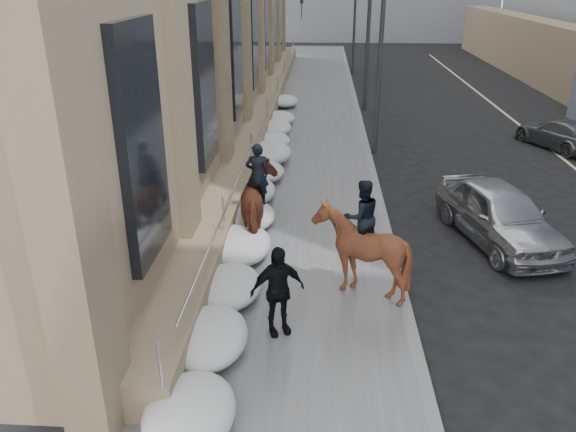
# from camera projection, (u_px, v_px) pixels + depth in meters

# --- Properties ---
(ground) EXTENTS (140.00, 140.00, 0.00)m
(ground) POSITION_uv_depth(u_px,v_px,m) (284.00, 359.00, 11.00)
(ground) COLOR black
(ground) RESTS_ON ground
(sidewalk) EXTENTS (5.00, 80.00, 0.12)m
(sidewalk) POSITION_uv_depth(u_px,v_px,m) (302.00, 182.00, 20.13)
(sidewalk) COLOR #505053
(sidewalk) RESTS_ON ground
(curb) EXTENTS (0.24, 80.00, 0.12)m
(curb) POSITION_uv_depth(u_px,v_px,m) (375.00, 183.00, 19.99)
(curb) COLOR slate
(curb) RESTS_ON ground
(streetlight_mid) EXTENTS (1.71, 0.24, 8.00)m
(streetlight_mid) POSITION_uv_depth(u_px,v_px,m) (377.00, 39.00, 21.84)
(streetlight_mid) COLOR #2D2D30
(streetlight_mid) RESTS_ON ground
(streetlight_far) EXTENTS (1.71, 0.24, 8.00)m
(streetlight_far) POSITION_uv_depth(u_px,v_px,m) (353.00, 8.00, 40.15)
(streetlight_far) COLOR #2D2D30
(streetlight_far) RESTS_ON ground
(traffic_signal) EXTENTS (4.10, 0.22, 6.00)m
(traffic_signal) POSITION_uv_depth(u_px,v_px,m) (350.00, 34.00, 29.43)
(traffic_signal) COLOR #2D2D30
(traffic_signal) RESTS_ON ground
(snow_bank) EXTENTS (1.70, 18.10, 0.76)m
(snow_bank) POSITION_uv_depth(u_px,v_px,m) (257.00, 189.00, 18.31)
(snow_bank) COLOR silver
(snow_bank) RESTS_ON sidewalk
(mounted_horse_left) EXTENTS (1.44, 2.56, 2.69)m
(mounted_horse_left) POSITION_uv_depth(u_px,v_px,m) (261.00, 202.00, 15.33)
(mounted_horse_left) COLOR #512618
(mounted_horse_left) RESTS_ON sidewalk
(mounted_horse_right) EXTENTS (2.30, 2.42, 2.72)m
(mounted_horse_right) POSITION_uv_depth(u_px,v_px,m) (360.00, 246.00, 12.68)
(mounted_horse_right) COLOR #4E2616
(mounted_horse_right) RESTS_ON sidewalk
(pedestrian) EXTENTS (1.24, 0.90, 1.95)m
(pedestrian) POSITION_uv_depth(u_px,v_px,m) (277.00, 291.00, 11.27)
(pedestrian) COLOR black
(pedestrian) RESTS_ON sidewalk
(car_silver) EXTENTS (3.05, 5.15, 1.64)m
(car_silver) POSITION_uv_depth(u_px,v_px,m) (500.00, 214.00, 15.53)
(car_silver) COLOR #A2A4A9
(car_silver) RESTS_ON ground
(car_grey) EXTENTS (3.28, 4.63, 1.25)m
(car_grey) POSITION_uv_depth(u_px,v_px,m) (561.00, 134.00, 23.95)
(car_grey) COLOR #55585C
(car_grey) RESTS_ON ground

